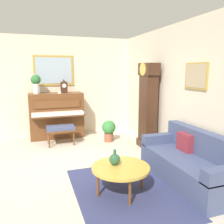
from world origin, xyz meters
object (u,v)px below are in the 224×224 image
object	(u,v)px
piano_bench	(61,129)
coffee_table	(121,168)
piano	(57,115)
mantel_clock	(64,87)
grandfather_clock	(148,108)
flower_vase	(36,82)
teacup	(60,92)
green_jug	(115,159)
potted_plant	(109,129)
couch	(191,163)

from	to	relation	value
piano_bench	coffee_table	distance (m)	2.76
piano	mantel_clock	world-z (taller)	mantel_clock
grandfather_clock	coffee_table	xyz separation A→B (m)	(1.84, -1.39, -0.57)
flower_vase	teacup	distance (m)	0.67
mantel_clock	green_jug	size ratio (longest dim) A/B	1.58
potted_plant	mantel_clock	bearing A→B (deg)	-129.90
coffee_table	flower_vase	distance (m)	3.80
green_jug	piano	bearing A→B (deg)	-170.95
coffee_table	teacup	world-z (taller)	teacup
piano_bench	coffee_table	bearing A→B (deg)	12.23
piano_bench	potted_plant	bearing A→B (deg)	85.02
grandfather_clock	piano_bench	bearing A→B (deg)	-113.32
piano_bench	grandfather_clock	distance (m)	2.22
piano	green_jug	distance (m)	3.39
piano	couch	bearing A→B (deg)	28.23
grandfather_clock	coffee_table	world-z (taller)	grandfather_clock
piano_bench	green_jug	world-z (taller)	green_jug
grandfather_clock	coffee_table	bearing A→B (deg)	-37.10
flower_vase	teacup	world-z (taller)	flower_vase
piano	grandfather_clock	size ratio (longest dim) A/B	0.71
couch	potted_plant	xyz separation A→B (m)	(-2.59, -0.60, 0.01)
green_jug	potted_plant	xyz separation A→B (m)	(-2.49, 0.72, -0.19)
grandfather_clock	teacup	xyz separation A→B (m)	(-1.48, -1.90, 0.30)
piano	coffee_table	bearing A→B (deg)	9.82
piano_bench	piano	bearing A→B (deg)	-179.06
grandfather_clock	flower_vase	world-z (taller)	grandfather_clock
piano_bench	teacup	size ratio (longest dim) A/B	6.03
teacup	flower_vase	bearing A→B (deg)	-101.43
grandfather_clock	potted_plant	xyz separation A→B (m)	(-0.74, -0.74, -0.64)
piano_bench	teacup	xyz separation A→B (m)	(-0.63, 0.08, 0.86)
coffee_table	potted_plant	bearing A→B (deg)	165.84
piano	couch	world-z (taller)	piano
coffee_table	green_jug	distance (m)	0.16
grandfather_clock	potted_plant	bearing A→B (deg)	-135.14
piano_bench	coffee_table	world-z (taller)	piano_bench
flower_vase	potted_plant	bearing A→B (deg)	64.03
grandfather_clock	coffee_table	size ratio (longest dim) A/B	2.31
grandfather_clock	green_jug	bearing A→B (deg)	-39.83
couch	mantel_clock	distance (m)	3.97
grandfather_clock	coffee_table	distance (m)	2.38
piano	grandfather_clock	xyz separation A→B (m)	(1.60, 1.99, 0.34)
couch	potted_plant	distance (m)	2.66
piano_bench	mantel_clock	world-z (taller)	mantel_clock
teacup	mantel_clock	bearing A→B (deg)	131.57
grandfather_clock	couch	world-z (taller)	grandfather_clock
green_jug	potted_plant	world-z (taller)	green_jug
mantel_clock	green_jug	bearing A→B (deg)	5.20
mantel_clock	potted_plant	xyz separation A→B (m)	(0.85, 1.02, -1.09)
piano_bench	coffee_table	xyz separation A→B (m)	(2.69, 0.58, -0.02)
coffee_table	piano	bearing A→B (deg)	-170.18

